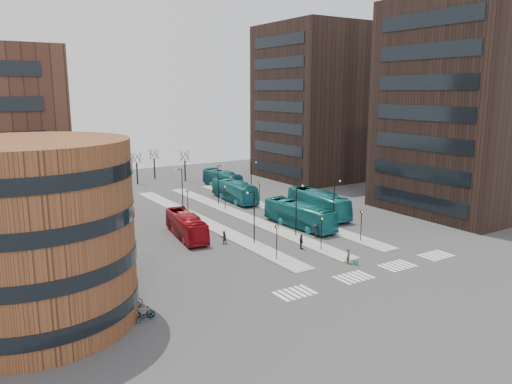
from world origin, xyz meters
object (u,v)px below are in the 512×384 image
traveller (348,256)px  commuter_c (315,231)px  teal_bus_c (318,203)px  bicycle_near (146,316)px  bicycle_mid (143,312)px  teal_bus_d (222,179)px  suitcase (356,262)px  teal_bus_b (234,191)px  commuter_b (301,242)px  teal_bus_a (299,215)px  commuter_a (224,237)px  bicycle_far (131,300)px  red_bus (186,226)px

traveller → commuter_c: (2.94, 8.96, 0.06)m
teal_bus_c → bicycle_near: 37.69m
teal_bus_c → bicycle_mid: size_ratio=7.19×
teal_bus_d → commuter_c: 34.27m
bicycle_mid → suitcase: bearing=-67.9°
teal_bus_b → commuter_c: 23.19m
traveller → commuter_b: commuter_b is taller
teal_bus_a → commuter_a: bearing=-177.9°
teal_bus_b → commuter_b: bearing=-99.7°
commuter_b → bicycle_far: commuter_b is taller
commuter_c → bicycle_near: (-25.15, -10.43, -0.41)m
commuter_c → teal_bus_a: bearing=-175.7°
suitcase → commuter_a: 15.64m
red_bus → bicycle_near: 22.52m
suitcase → red_bus: 21.05m
teal_bus_b → commuter_b: (-6.11, -25.66, -0.79)m
suitcase → commuter_c: 10.04m
bicycle_mid → red_bus: bearing=-11.7°
teal_bus_c → red_bus: bearing=-173.3°
commuter_b → commuter_c: (4.11, 2.57, 0.00)m
teal_bus_a → teal_bus_d: teal_bus_a is taller
teal_bus_b → bicycle_near: size_ratio=7.05×
traveller → teal_bus_b: bearing=43.2°
suitcase → red_bus: bearing=108.6°
teal_bus_a → red_bus: bearing=162.5°
red_bus → teal_bus_d: size_ratio=0.93×
traveller → commuter_c: size_ratio=0.93×
bicycle_far → commuter_a: bearing=-30.1°
red_bus → bicycle_far: 19.75m
suitcase → red_bus: (-10.46, 18.22, 1.19)m
traveller → commuter_b: size_ratio=0.93×
teal_bus_c → bicycle_mid: (-32.53, -18.45, -1.23)m
commuter_c → teal_bus_d: bearing=-170.3°
teal_bus_d → bicycle_mid: 53.45m
teal_bus_d → bicycle_far: teal_bus_d is taller
bicycle_near → bicycle_far: (0.00, 3.38, 0.04)m
suitcase → commuter_a: commuter_a is taller
teal_bus_d → bicycle_far: size_ratio=6.19×
teal_bus_c → teal_bus_d: (-1.75, 25.23, -0.18)m
bicycle_near → suitcase: bearing=-96.6°
teal_bus_c → bicycle_far: size_ratio=6.91×
teal_bus_b → bicycle_mid: 42.74m
teal_bus_c → commuter_a: size_ratio=8.27×
suitcase → teal_bus_a: bearing=63.8°
teal_bus_b → bicycle_mid: teal_bus_b is taller
teal_bus_b → teal_bus_d: bearing=75.0°
teal_bus_c → commuter_b: 16.02m
teal_bus_d → bicycle_near: size_ratio=6.79×
teal_bus_d → commuter_b: (-9.74, -36.36, -0.73)m
commuter_b → bicycle_mid: commuter_b is taller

